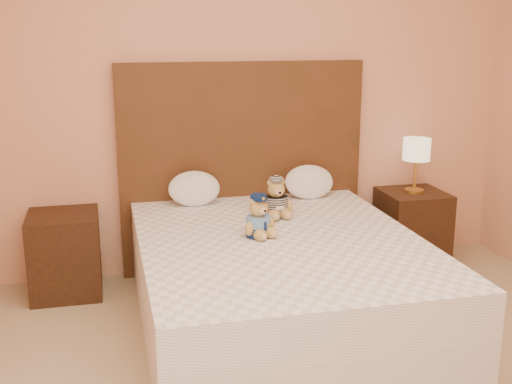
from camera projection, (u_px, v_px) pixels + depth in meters
room_walls at (331, 8)px, 2.68m from camera, size 4.04×4.52×2.72m
bed at (280, 282)px, 3.76m from camera, size 1.60×2.00×0.55m
headboard at (243, 168)px, 4.60m from camera, size 1.75×0.08×1.50m
nightstand_left at (65, 254)px, 4.23m from camera, size 0.45×0.45×0.55m
nightstand_right at (412, 227)px, 4.80m from camera, size 0.45×0.45×0.55m
lamp at (416, 152)px, 4.66m from camera, size 0.20×0.20×0.40m
teddy_police at (258, 216)px, 3.69m from camera, size 0.28×0.27×0.25m
teddy_prisoner at (276, 198)px, 4.08m from camera, size 0.24×0.23×0.25m
pillow_left at (194, 187)px, 4.36m from camera, size 0.35×0.23×0.25m
pillow_right at (309, 180)px, 4.55m from camera, size 0.36×0.23×0.25m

